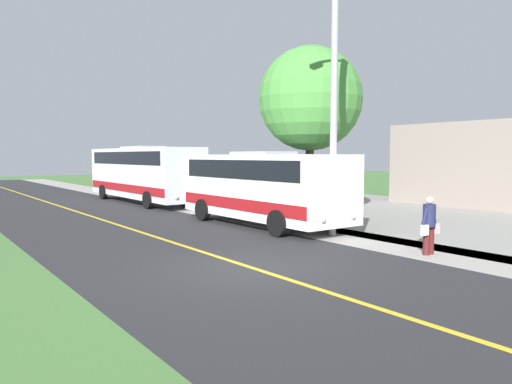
# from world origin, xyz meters

# --- Properties ---
(ground_plane) EXTENTS (120.00, 120.00, 0.00)m
(ground_plane) POSITION_xyz_m (0.00, 0.00, 0.00)
(ground_plane) COLOR #477238
(road_surface) EXTENTS (8.00, 100.00, 0.01)m
(road_surface) POSITION_xyz_m (0.00, 0.00, 0.00)
(road_surface) COLOR #28282B
(road_surface) RESTS_ON ground
(sidewalk) EXTENTS (2.40, 100.00, 0.01)m
(sidewalk) POSITION_xyz_m (-5.20, 0.00, 0.00)
(sidewalk) COLOR #9E9991
(sidewalk) RESTS_ON ground
(road_centre_line) EXTENTS (0.16, 100.00, 0.00)m
(road_centre_line) POSITION_xyz_m (0.00, 0.00, 0.01)
(road_centre_line) COLOR gold
(road_centre_line) RESTS_ON ground
(shuttle_bus_front) EXTENTS (2.75, 8.10, 2.86)m
(shuttle_bus_front) POSITION_xyz_m (-4.55, -5.51, 1.58)
(shuttle_bus_front) COLOR white
(shuttle_bus_front) RESTS_ON ground
(transit_bus_rear) EXTENTS (2.59, 11.01, 3.24)m
(transit_bus_rear) POSITION_xyz_m (-4.47, -16.88, 1.78)
(transit_bus_rear) COLOR silver
(transit_bus_rear) RESTS_ON ground
(pedestrian_with_bags) EXTENTS (0.72, 0.34, 1.59)m
(pedestrian_with_bags) POSITION_xyz_m (-4.81, 1.65, 0.85)
(pedestrian_with_bags) COLOR #4C1919
(pedestrian_with_bags) RESTS_ON ground
(street_light_pole) EXTENTS (1.97, 0.24, 8.52)m
(street_light_pole) POSITION_xyz_m (-4.88, -2.18, 4.67)
(street_light_pole) COLOR #9E9EA3
(street_light_pole) RESTS_ON ground
(tree_curbside) EXTENTS (4.41, 4.41, 7.31)m
(tree_curbside) POSITION_xyz_m (-7.40, -5.93, 5.09)
(tree_curbside) COLOR #4C3826
(tree_curbside) RESTS_ON ground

